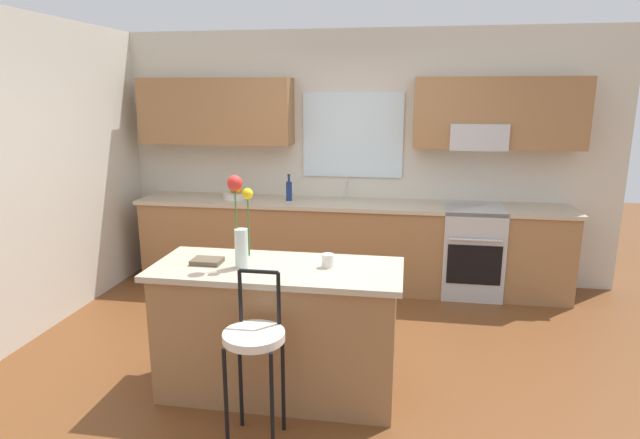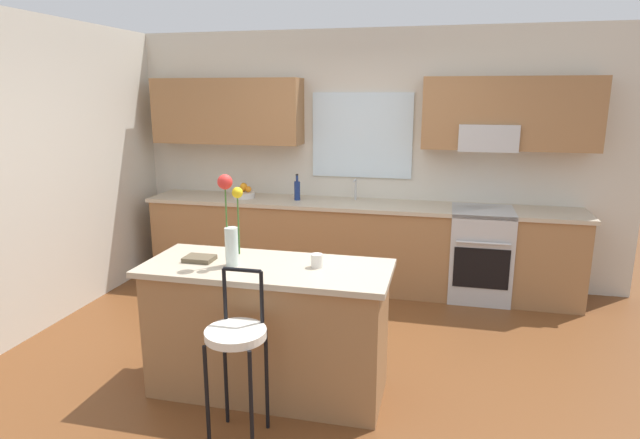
{
  "view_description": "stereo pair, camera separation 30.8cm",
  "coord_description": "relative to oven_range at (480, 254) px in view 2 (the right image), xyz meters",
  "views": [
    {
      "loc": [
        0.59,
        -3.78,
        2.05
      ],
      "look_at": [
        -0.12,
        0.55,
        1.0
      ],
      "focal_mm": 29.89,
      "sensor_mm": 36.0,
      "label": 1
    },
    {
      "loc": [
        0.89,
        -3.72,
        2.05
      ],
      "look_at": [
        -0.12,
        0.55,
        1.0
      ],
      "focal_mm": 29.89,
      "sensor_mm": 36.0,
      "label": 2
    }
  ],
  "objects": [
    {
      "name": "ground_plane",
      "position": [
        -1.28,
        -1.68,
        -0.46
      ],
      "size": [
        14.0,
        14.0,
        0.0
      ],
      "primitive_type": "plane",
      "color": "brown"
    },
    {
      "name": "wall_left",
      "position": [
        -3.84,
        -1.38,
        0.89
      ],
      "size": [
        0.12,
        4.6,
        2.7
      ],
      "primitive_type": "cube",
      "color": "beige",
      "rests_on": "ground"
    },
    {
      "name": "back_wall_assembly",
      "position": [
        -1.25,
        0.31,
        1.05
      ],
      "size": [
        5.6,
        0.5,
        2.7
      ],
      "color": "beige",
      "rests_on": "ground"
    },
    {
      "name": "counter_run",
      "position": [
        -1.28,
        0.02,
        0.01
      ],
      "size": [
        4.56,
        0.64,
        0.92
      ],
      "color": "#996B42",
      "rests_on": "ground"
    },
    {
      "name": "sink_faucet",
      "position": [
        -1.32,
        0.17,
        0.6
      ],
      "size": [
        0.02,
        0.13,
        0.23
      ],
      "color": "#B7BABC",
      "rests_on": "counter_run"
    },
    {
      "name": "oven_range",
      "position": [
        0.0,
        0.0,
        0.0
      ],
      "size": [
        0.6,
        0.64,
        0.92
      ],
      "color": "#B7BABC",
      "rests_on": "ground"
    },
    {
      "name": "kitchen_island",
      "position": [
        -1.52,
        -2.17,
        0.0
      ],
      "size": [
        1.67,
        0.69,
        0.92
      ],
      "color": "#996B42",
      "rests_on": "ground"
    },
    {
      "name": "bar_stool_near",
      "position": [
        -1.52,
        -2.73,
        0.18
      ],
      "size": [
        0.36,
        0.36,
        1.04
      ],
      "color": "black",
      "rests_on": "ground"
    },
    {
      "name": "flower_vase",
      "position": [
        -1.74,
        -2.22,
        0.75
      ],
      "size": [
        0.17,
        0.1,
        0.61
      ],
      "color": "silver",
      "rests_on": "kitchen_island"
    },
    {
      "name": "mug_ceramic",
      "position": [
        -1.18,
        -2.13,
        0.51
      ],
      "size": [
        0.08,
        0.08,
        0.09
      ],
      "primitive_type": "cylinder",
      "color": "silver",
      "rests_on": "kitchen_island"
    },
    {
      "name": "cookbook",
      "position": [
        -2.0,
        -2.18,
        0.48
      ],
      "size": [
        0.2,
        0.15,
        0.03
      ],
      "primitive_type": "cube",
      "color": "brown",
      "rests_on": "kitchen_island"
    },
    {
      "name": "fruit_bowl_oranges",
      "position": [
        -2.53,
        0.03,
        0.51
      ],
      "size": [
        0.24,
        0.24,
        0.16
      ],
      "color": "silver",
      "rests_on": "counter_run"
    },
    {
      "name": "bottle_olive_oil",
      "position": [
        -1.92,
        0.02,
        0.57
      ],
      "size": [
        0.06,
        0.06,
        0.28
      ],
      "color": "navy",
      "rests_on": "counter_run"
    }
  ]
}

